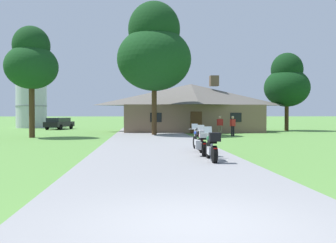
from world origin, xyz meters
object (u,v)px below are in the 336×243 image
at_px(motorcycle_blue_farthest_in_row, 198,139).
at_px(bystander_red_shirt_near_lodge, 220,124).
at_px(motorcycle_green_nearest_to_camera, 212,146).
at_px(parked_black_suv_far_left, 59,123).
at_px(tree_right_of_lodge, 287,82).
at_px(tree_by_lodge_front, 154,51).
at_px(bystander_red_shirt_beside_signpost, 233,125).
at_px(tree_left_near, 31,61).
at_px(motorcycle_red_second_in_row, 203,143).
at_px(metal_silo_distant, 31,102).

xyz_separation_m(motorcycle_blue_farthest_in_row, bystander_red_shirt_near_lodge, (4.12, 13.90, 0.33)).
height_order(motorcycle_green_nearest_to_camera, parked_black_suv_far_left, parked_black_suv_far_left).
height_order(tree_right_of_lodge, tree_by_lodge_front, tree_by_lodge_front).
distance_m(bystander_red_shirt_near_lodge, tree_by_lodge_front, 8.66).
xyz_separation_m(bystander_red_shirt_beside_signpost, tree_right_of_lodge, (8.56, 9.71, 4.42)).
bearing_deg(parked_black_suv_far_left, tree_right_of_lodge, 2.20).
bearing_deg(tree_by_lodge_front, tree_left_near, -166.54).
distance_m(motorcycle_green_nearest_to_camera, bystander_red_shirt_beside_signpost, 16.99).
xyz_separation_m(motorcycle_green_nearest_to_camera, motorcycle_red_second_in_row, (-0.00, 2.01, -0.01)).
height_order(motorcycle_red_second_in_row, parked_black_suv_far_left, parked_black_suv_far_left).
height_order(motorcycle_blue_farthest_in_row, bystander_red_shirt_near_lodge, bystander_red_shirt_near_lodge).
relative_size(motorcycle_red_second_in_row, tree_by_lodge_front, 0.18).
relative_size(motorcycle_blue_farthest_in_row, bystander_red_shirt_near_lodge, 1.24).
relative_size(tree_left_near, tree_right_of_lodge, 1.01).
distance_m(motorcycle_blue_farthest_in_row, parked_black_suv_far_left, 30.21).
bearing_deg(tree_by_lodge_front, motorcycle_blue_farthest_in_row, -83.03).
distance_m(motorcycle_green_nearest_to_camera, tree_by_lodge_front, 19.38).
distance_m(motorcycle_green_nearest_to_camera, bystander_red_shirt_near_lodge, 18.62).
bearing_deg(motorcycle_blue_farthest_in_row, bystander_red_shirt_near_lodge, 70.64).
distance_m(tree_left_near, tree_by_lodge_front, 10.09).
bearing_deg(tree_right_of_lodge, tree_by_lodge_front, -152.38).
bearing_deg(bystander_red_shirt_beside_signpost, bystander_red_shirt_near_lodge, 89.86).
height_order(motorcycle_green_nearest_to_camera, motorcycle_blue_farthest_in_row, same).
bearing_deg(motorcycle_green_nearest_to_camera, parked_black_suv_far_left, 112.80).
bearing_deg(tree_left_near, tree_right_of_lodge, 22.38).
xyz_separation_m(motorcycle_green_nearest_to_camera, tree_left_near, (-11.28, 15.77, 5.42)).
xyz_separation_m(motorcycle_green_nearest_to_camera, motorcycle_blue_farthest_in_row, (0.14, 4.23, 0.00)).
xyz_separation_m(motorcycle_green_nearest_to_camera, metal_silo_distant, (-17.42, 36.95, 2.82)).
height_order(tree_left_near, tree_by_lodge_front, tree_by_lodge_front).
distance_m(motorcycle_red_second_in_row, parked_black_suv_far_left, 32.18).
bearing_deg(bystander_red_shirt_beside_signpost, parked_black_suv_far_left, 118.98).
height_order(motorcycle_red_second_in_row, metal_silo_distant, metal_silo_distant).
bearing_deg(tree_right_of_lodge, metal_silo_distant, 160.44).
distance_m(bystander_red_shirt_near_lodge, tree_left_near, 16.52).
height_order(tree_right_of_lodge, parked_black_suv_far_left, tree_right_of_lodge).
height_order(motorcycle_blue_farthest_in_row, tree_right_of_lodge, tree_right_of_lodge).
distance_m(motorcycle_red_second_in_row, bystander_red_shirt_near_lodge, 16.67).
bearing_deg(tree_by_lodge_front, motorcycle_green_nearest_to_camera, -85.10).
height_order(bystander_red_shirt_near_lodge, bystander_red_shirt_beside_signpost, same).
bearing_deg(motorcycle_green_nearest_to_camera, motorcycle_red_second_in_row, 91.07).
relative_size(motorcycle_blue_farthest_in_row, bystander_red_shirt_beside_signpost, 1.24).
xyz_separation_m(tree_by_lodge_front, parked_black_suv_far_left, (-11.05, 13.52, -6.59)).
height_order(motorcycle_green_nearest_to_camera, tree_left_near, tree_left_near).
xyz_separation_m(metal_silo_distant, parked_black_suv_far_left, (4.82, -5.33, -2.66)).
xyz_separation_m(motorcycle_green_nearest_to_camera, tree_right_of_lodge, (13.48, 25.97, 4.75)).
relative_size(motorcycle_blue_farthest_in_row, tree_right_of_lodge, 0.24).
bearing_deg(motorcycle_red_second_in_row, motorcycle_green_nearest_to_camera, -85.82).
distance_m(bystander_red_shirt_beside_signpost, tree_left_near, 16.99).
xyz_separation_m(bystander_red_shirt_near_lodge, tree_by_lodge_front, (-5.81, -0.03, 6.42)).
xyz_separation_m(motorcycle_red_second_in_row, tree_left_near, (-11.28, 13.76, 5.43)).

